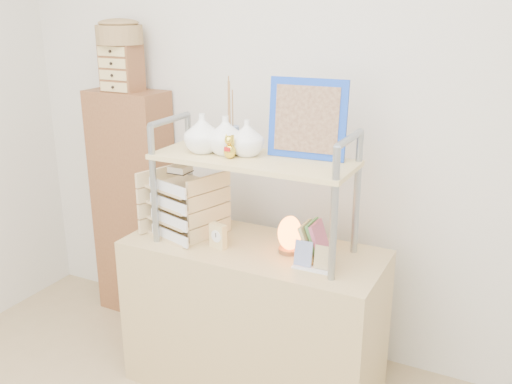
# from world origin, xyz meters

# --- Properties ---
(room_shell) EXTENTS (3.42, 3.41, 2.61)m
(room_shell) POSITION_xyz_m (0.00, 0.39, 1.69)
(room_shell) COLOR silver
(room_shell) RESTS_ON ground
(desk) EXTENTS (1.20, 0.50, 0.75)m
(desk) POSITION_xyz_m (0.00, 1.20, 0.38)
(desk) COLOR tan
(desk) RESTS_ON ground
(cabinet) EXTENTS (0.45, 0.25, 1.35)m
(cabinet) POSITION_xyz_m (-0.98, 1.57, 0.68)
(cabinet) COLOR brown
(cabinet) RESTS_ON ground
(hutch) EXTENTS (0.90, 0.34, 0.76)m
(hutch) POSITION_xyz_m (-0.05, 1.21, 1.21)
(hutch) COLOR gray
(hutch) RESTS_ON desk
(letter_tray) EXTENTS (0.35, 0.34, 0.34)m
(letter_tray) POSITION_xyz_m (-0.37, 1.18, 0.89)
(letter_tray) COLOR tan
(letter_tray) RESTS_ON desk
(salt_lamp) EXTENTS (0.11, 0.11, 0.17)m
(salt_lamp) POSITION_xyz_m (0.17, 1.22, 0.84)
(salt_lamp) COLOR brown
(salt_lamp) RESTS_ON desk
(desk_clock) EXTENTS (0.09, 0.05, 0.11)m
(desk_clock) POSITION_xyz_m (-0.14, 1.12, 0.81)
(desk_clock) COLOR #D8BA74
(desk_clock) RESTS_ON desk
(postcard_stand) EXTENTS (0.17, 0.05, 0.12)m
(postcard_stand) POSITION_xyz_m (0.33, 1.10, 0.78)
(postcard_stand) COLOR white
(postcard_stand) RESTS_ON desk
(drawer_chest) EXTENTS (0.20, 0.16, 0.25)m
(drawer_chest) POSITION_xyz_m (-0.98, 1.55, 1.48)
(drawer_chest) COLOR brown
(drawer_chest) RESTS_ON cabinet
(woven_basket) EXTENTS (0.25, 0.25, 0.10)m
(woven_basket) POSITION_xyz_m (-0.98, 1.55, 1.65)
(woven_basket) COLOR olive
(woven_basket) RESTS_ON drawer_chest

